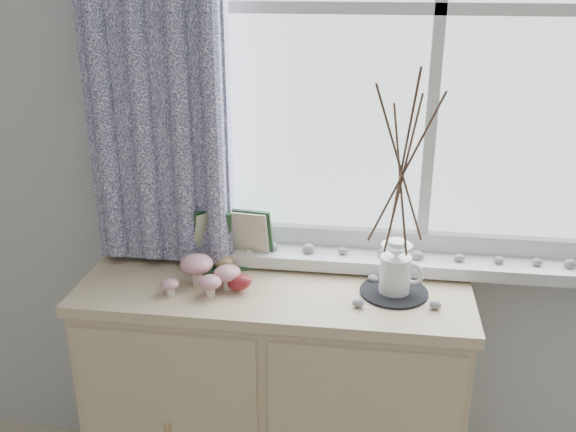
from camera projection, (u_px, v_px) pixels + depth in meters
The scene contains 8 objects.
sideboard at pixel (275, 399), 2.12m from camera, with size 1.20×0.45×0.85m.
botanical_book at pixel (228, 240), 2.03m from camera, with size 0.30×0.13×0.21m, color #1F4224, non-canonical shape.
toadstool_cluster at pixel (204, 272), 1.93m from camera, with size 0.23×0.16×0.10m.
wooden_eggs at pixel (231, 272), 1.98m from camera, with size 0.14×0.18×0.08m.
songbird_figurine at pixel (239, 257), 2.08m from camera, with size 0.12×0.05×0.06m, color white, non-canonical shape.
crocheted_doily at pixel (394, 292), 1.92m from camera, with size 0.20×0.20×0.01m, color black.
twig_pitcher at pixel (402, 166), 1.77m from camera, with size 0.33×0.33×0.69m.
sideboard_pebbles at pixel (374, 289), 1.92m from camera, with size 0.33×0.23×0.02m.
Camera 1 is at (0.14, 0.02, 1.77)m, focal length 40.00 mm.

